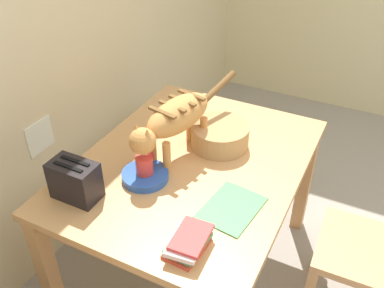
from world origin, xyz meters
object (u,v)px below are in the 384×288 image
magazine (232,208)px  wooden_chair_near (375,251)px  saucer_bowl (145,176)px  wicker_basket (220,135)px  book_stack (188,242)px  coffee_mug (145,164)px  dining_table (192,176)px  toaster (75,180)px  cat (175,119)px

magazine → wooden_chair_near: bearing=-53.6°
saucer_bowl → wicker_basket: (0.39, -0.19, 0.04)m
book_stack → saucer_bowl: bearing=52.2°
saucer_bowl → coffee_mug: (0.00, 0.00, 0.06)m
wicker_basket → coffee_mug: bearing=154.0°
dining_table → wicker_basket: size_ratio=4.53×
dining_table → wicker_basket: wicker_basket is taller
dining_table → coffee_mug: (-0.20, 0.13, 0.16)m
dining_table → toaster: bearing=143.4°
saucer_bowl → magazine: (-0.00, -0.42, -0.01)m
dining_table → saucer_bowl: (-0.21, 0.13, 0.10)m
saucer_bowl → wooden_chair_near: bearing=-72.0°
saucer_bowl → book_stack: (-0.28, -0.36, 0.02)m
wicker_basket → magazine: bearing=-150.1°
magazine → cat: bearing=68.4°
dining_table → wooden_chair_near: (0.12, -0.88, -0.21)m
saucer_bowl → wooden_chair_near: (0.33, -1.01, -0.31)m
book_stack → toaster: bearing=85.0°
cat → magazine: (-0.21, -0.37, -0.21)m
magazine → wooden_chair_near: (0.33, -0.59, -0.30)m
coffee_mug → book_stack: coffee_mug is taller
saucer_bowl → coffee_mug: 0.06m
wooden_chair_near → dining_table: bearing=96.0°
coffee_mug → magazine: coffee_mug is taller
magazine → toaster: size_ratio=1.36×
magazine → wicker_basket: size_ratio=0.96×
wicker_basket → toaster: size_ratio=1.42×
magazine → wicker_basket: wicker_basket is taller
saucer_bowl → toaster: (-0.23, 0.19, 0.07)m
cat → saucer_bowl: cat is taller
dining_table → book_stack: bearing=-154.9°
book_stack → toaster: 0.56m
saucer_bowl → coffee_mug: bearing=0.0°
saucer_bowl → toaster: bearing=139.4°
cat → toaster: bearing=73.1°
magazine → wicker_basket: (0.40, 0.23, 0.05)m
magazine → wooden_chair_near: 0.74m
wicker_basket → toaster: (-0.62, 0.38, 0.03)m
dining_table → cat: 0.31m
coffee_mug → toaster: (-0.23, 0.19, 0.01)m
saucer_bowl → toaster: size_ratio=1.05×
wooden_chair_near → toaster: bearing=113.1°
dining_table → wooden_chair_near: 0.91m
dining_table → saucer_bowl: saucer_bowl is taller
magazine → book_stack: bearing=174.5°
cat → magazine: bearing=163.4°
magazine → saucer_bowl: bearing=96.7°
dining_table → magazine: size_ratio=4.73×
wicker_basket → wooden_chair_near: wooden_chair_near is taller
book_stack → magazine: bearing=-12.7°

